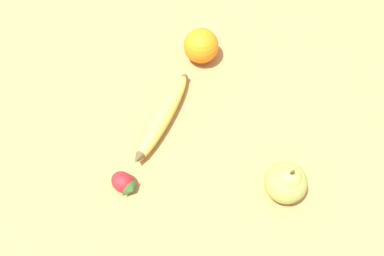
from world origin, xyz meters
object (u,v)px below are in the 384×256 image
(orange, at_px, (201,46))
(banana, at_px, (162,117))
(pear, at_px, (286,182))
(strawberry, at_px, (124,183))

(orange, bearing_deg, banana, -164.23)
(banana, bearing_deg, pear, 81.70)
(orange, distance_m, pear, 0.34)
(pear, bearing_deg, banana, 98.80)
(orange, bearing_deg, strawberry, -163.80)
(banana, distance_m, orange, 0.18)
(orange, relative_size, pear, 0.80)
(orange, relative_size, strawberry, 1.51)
(banana, relative_size, strawberry, 4.44)
(pear, relative_size, strawberry, 1.88)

